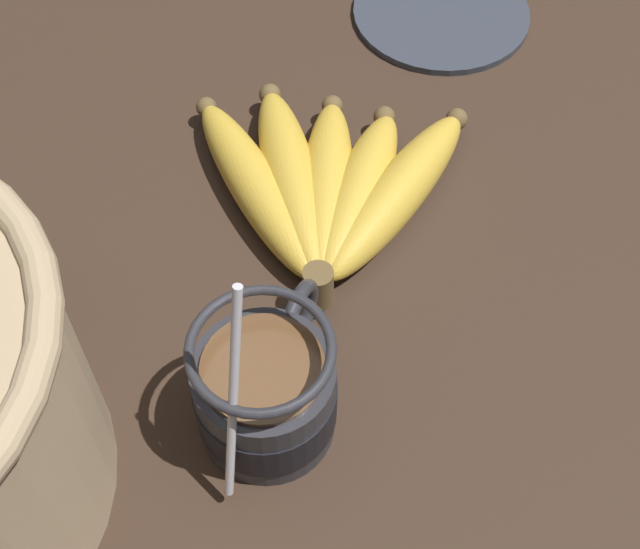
% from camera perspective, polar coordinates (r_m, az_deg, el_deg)
% --- Properties ---
extents(table, '(1.25, 1.25, 0.03)m').
position_cam_1_polar(table, '(0.61, -1.25, -2.62)').
color(table, '#332319').
rests_on(table, ground).
extents(coffee_mug, '(0.13, 0.08, 0.17)m').
position_cam_1_polar(coffee_mug, '(0.52, -3.46, -7.56)').
color(coffee_mug, '#28282D').
rests_on(coffee_mug, table).
extents(banana_bunch, '(0.20, 0.21, 0.04)m').
position_cam_1_polar(banana_bunch, '(0.63, 0.38, 5.64)').
color(banana_bunch, brown).
rests_on(banana_bunch, table).
extents(small_plate, '(0.15, 0.15, 0.01)m').
position_cam_1_polar(small_plate, '(0.80, 7.46, 16.34)').
color(small_plate, '#333842').
rests_on(small_plate, table).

